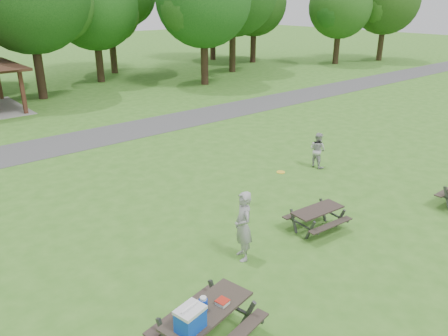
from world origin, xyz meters
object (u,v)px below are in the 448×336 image
Objects in this scene: picnic_table_near at (202,317)px; frisbee_catcher at (318,150)px; frisbee_thrower at (243,226)px; picnic_table_middle at (317,214)px.

frisbee_catcher is at bearing 27.31° from picnic_table_near.
frisbee_thrower reaches higher than picnic_table_near.
frisbee_thrower is at bearing 34.52° from picnic_table_near.
frisbee_catcher is at bearing 38.91° from picnic_table_middle.
picnic_table_middle is 2.82m from frisbee_thrower.
picnic_table_near is 1.56× the size of frisbee_catcher.
picnic_table_near is at bearing -33.04° from frisbee_thrower.
picnic_table_middle is (5.62, 1.67, -0.28)m from picnic_table_near.
frisbee_thrower is 1.32× the size of frisbee_catcher.
frisbee_catcher is (7.00, 3.13, -0.24)m from frisbee_thrower.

